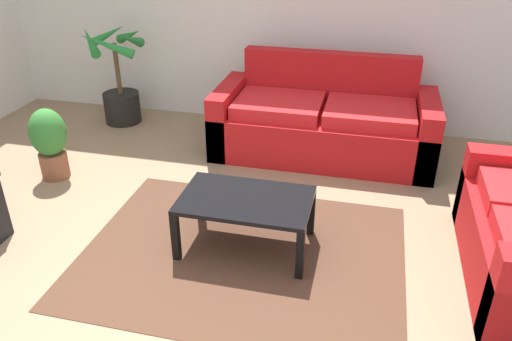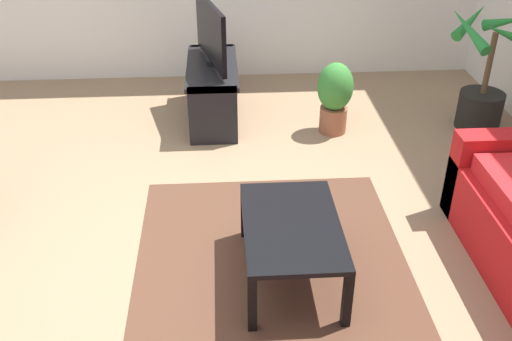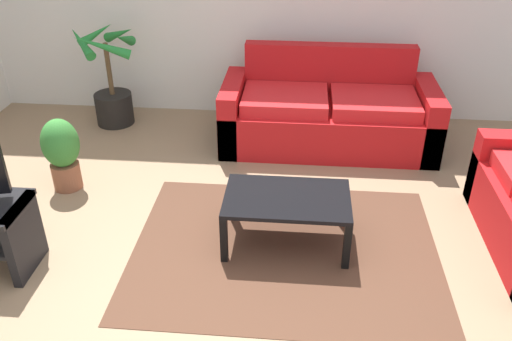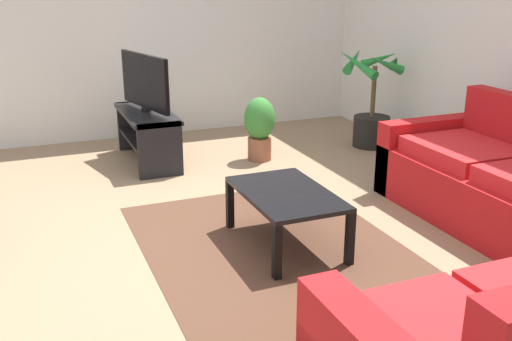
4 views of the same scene
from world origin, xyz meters
name	(u,v)px [view 1 (image 1 of 4)]	position (x,y,z in m)	size (l,w,h in m)	color
ground_plane	(169,298)	(0.00, 0.00, 0.00)	(6.60, 6.60, 0.00)	#937556
couch_main	(323,124)	(0.67, 2.28, 0.30)	(2.04, 0.90, 0.90)	red
coffee_table	(246,205)	(0.33, 0.64, 0.34)	(0.89, 0.56, 0.39)	black
area_rug	(243,253)	(0.33, 0.54, 0.00)	(2.20, 1.70, 0.01)	#513323
potted_palm	(119,87)	(-1.57, 2.54, 0.40)	(0.71, 0.69, 1.07)	black
potted_plant_small	(49,141)	(-1.57, 1.23, 0.35)	(0.31, 0.31, 0.64)	brown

